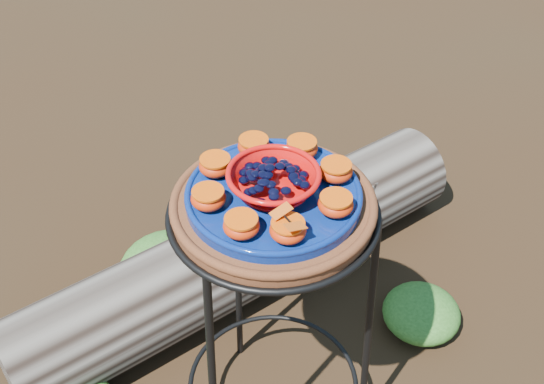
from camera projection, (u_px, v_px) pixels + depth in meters
name	position (u px, v px, depth m)	size (l,w,h in m)	color
plant_stand	(273.00, 330.00, 1.50)	(0.44, 0.44, 0.70)	black
terracotta_saucer	(273.00, 207.00, 1.26)	(0.38, 0.38, 0.03)	#4C2311
cobalt_plate	(274.00, 196.00, 1.25)	(0.32, 0.32, 0.02)	#001561
red_bowl	(274.00, 182.00, 1.22)	(0.16, 0.16, 0.04)	red
glass_gems	(274.00, 168.00, 1.20)	(0.13, 0.13, 0.02)	black
orange_half_0	(288.00, 230.00, 1.14)	(0.06, 0.06, 0.03)	#B7120F
orange_half_1	(336.00, 205.00, 1.19)	(0.06, 0.06, 0.03)	#B7120F
orange_half_2	(336.00, 171.00, 1.26)	(0.06, 0.06, 0.03)	#B7120F
orange_half_3	(302.00, 148.00, 1.31)	(0.06, 0.06, 0.03)	#B7120F
orange_half_4	(254.00, 146.00, 1.31)	(0.06, 0.06, 0.03)	#B7120F
orange_half_5	(215.00, 166.00, 1.27)	(0.06, 0.06, 0.03)	#B7120F
orange_half_6	(208.00, 198.00, 1.20)	(0.06, 0.06, 0.03)	#B7120F
orange_half_7	(241.00, 226.00, 1.15)	(0.06, 0.06, 0.03)	#B7120F
butterfly	(288.00, 219.00, 1.12)	(0.08, 0.05, 0.01)	#CC5111
driftwood_log	(244.00, 253.00, 1.98)	(1.41, 0.37, 0.26)	black
foliage_right	(422.00, 312.00, 1.91)	(0.22, 0.22, 0.11)	#265119
foliage_back	(170.00, 267.00, 2.02)	(0.30, 0.30, 0.15)	#265119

